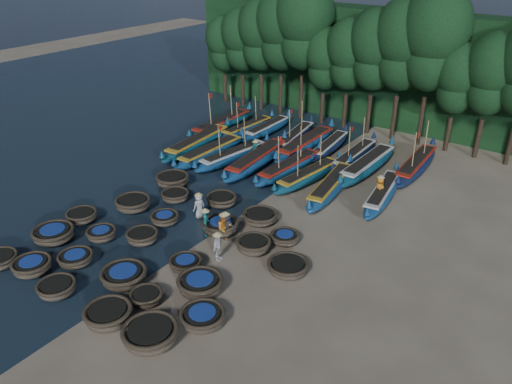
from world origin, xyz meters
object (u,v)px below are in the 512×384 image
Objects in this scene: coracle_12 at (142,236)px; long_boat_12 at (295,137)px; coracle_23 at (260,217)px; long_boat_1 at (198,143)px; coracle_9 at (202,317)px; long_boat_13 at (306,144)px; coracle_8 at (146,297)px; long_boat_9 at (222,124)px; long_boat_2 at (211,152)px; coracle_14 at (200,284)px; coracle_4 at (150,334)px; coracle_5 at (53,234)px; coracle_11 at (101,234)px; coracle_0 at (0,260)px; coracle_6 at (76,258)px; fisherman_2 at (224,227)px; fisherman_6 at (379,188)px; long_boat_16 at (368,165)px; coracle_17 at (220,226)px; fisherman_1 at (206,221)px; fisherman_4 at (218,246)px; fisherman_5 at (256,150)px; coracle_1 at (32,266)px; coracle_20 at (173,180)px; coracle_24 at (285,238)px; coracle_15 at (133,203)px; fisherman_3 at (226,226)px; coracle_7 at (124,276)px; coracle_10 at (82,216)px; fisherman_0 at (199,205)px; long_boat_14 at (330,146)px; long_boat_10 at (247,128)px; long_boat_15 at (354,155)px; long_boat_11 at (267,128)px; coracle_2 at (57,288)px; long_boat_3 at (233,156)px; long_boat_17 at (416,165)px; long_boat_4 at (257,159)px; long_boat_6 at (309,176)px; long_boat_5 at (290,167)px; coracle_16 at (165,218)px.

long_boat_12 is (-1.17, 18.16, 0.12)m from coracle_12.
long_boat_1 is (-10.81, 6.41, 0.21)m from coracle_23.
coracle_9 is 21.21m from long_boat_13.
coracle_8 is 23.54m from long_boat_9.
coracle_8 is 17.34m from long_boat_2.
long_boat_12 is (-6.81, 19.55, 0.04)m from coracle_14.
coracle_4 is 1.20× the size of coracle_5.
coracle_5 reaches higher than coracle_11.
coracle_6 is at bearing 38.28° from coracle_0.
coracle_5 is at bearing -80.88° from long_boat_9.
fisherman_6 is (5.15, 9.70, 0.01)m from fisherman_2.
coracle_23 is 10.77m from long_boat_16.
coracle_5 is 0.99× the size of coracle_17.
long_boat_9 reaches higher than coracle_8.
coracle_4 is 8.82m from fisherman_1.
fisherman_4 reaches higher than fisherman_5.
long_boat_1 reaches higher than coracle_1.
long_boat_2 reaches higher than coracle_12.
coracle_5 is 9.52m from coracle_17.
long_boat_2 is (-1.02, 5.24, 0.07)m from coracle_20.
coracle_20 is at bearing 43.36° from fisherman_4.
coracle_24 is at bearing -29.85° from long_boat_2.
long_boat_1 is at bearing 108.81° from coracle_15.
long_boat_1 is at bearing -161.52° from long_boat_16.
coracle_9 is 7.09m from fisherman_3.
coracle_7 is at bearing -64.77° from long_boat_9.
fisherman_2 is at bearing -44.73° from long_boat_2.
coracle_14 reaches higher than coracle_10.
fisherman_0 is 3.14m from fisherman_2.
coracle_11 is (0.31, 4.17, -0.04)m from coracle_1.
long_boat_14 is at bearing 45.59° from long_boat_2.
long_boat_12 is 17.88m from fisherman_4.
fisherman_5 is (4.05, -4.30, 0.33)m from long_boat_10.
long_boat_15 reaches higher than coracle_5.
long_boat_11 is (1.49, 0.96, -0.01)m from long_boat_10.
fisherman_3 reaches higher than coracle_2.
fisherman_2 is (6.48, -9.02, 0.40)m from long_boat_3.
long_boat_13 reaches higher than coracle_4.
long_boat_1 is 17.05m from long_boat_17.
coracle_7 is 0.29× the size of long_boat_4.
long_boat_15 is at bearing 62.36° from coracle_10.
long_boat_6 is (7.34, 6.10, 0.03)m from coracle_20.
long_boat_10 is at bearing -140.66° from fisherman_0.
long_boat_17 reaches higher than coracle_5.
long_boat_17 reaches higher than coracle_20.
long_boat_5 is 8.69m from fisherman_0.
long_boat_11 is at bearing 103.03° from coracle_16.
coracle_2 is 0.25× the size of long_boat_9.
long_boat_6 is (1.57, 15.41, 0.05)m from coracle_7.
fisherman_5 reaches higher than coracle_11.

